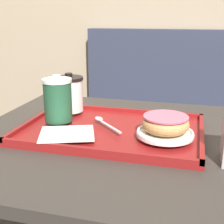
# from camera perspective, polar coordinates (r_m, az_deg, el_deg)

# --- Properties ---
(booth_bench) EXTENTS (1.43, 0.44, 1.00)m
(booth_bench) POSITION_cam_1_polar(r_m,az_deg,el_deg) (1.85, 16.41, -7.69)
(booth_bench) COLOR #33384C
(booth_bench) RESTS_ON ground_plane
(cafe_table) EXTENTS (0.86, 0.79, 0.74)m
(cafe_table) POSITION_cam_1_polar(r_m,az_deg,el_deg) (0.99, 0.85, -14.11)
(cafe_table) COLOR #38332D
(cafe_table) RESTS_ON ground_plane
(serving_tray) EXTENTS (0.52, 0.36, 0.02)m
(serving_tray) POSITION_cam_1_polar(r_m,az_deg,el_deg) (0.93, -0.00, -3.36)
(serving_tray) COLOR maroon
(serving_tray) RESTS_ON cafe_table
(napkin_paper) EXTENTS (0.18, 0.17, 0.00)m
(napkin_paper) POSITION_cam_1_polar(r_m,az_deg,el_deg) (0.86, -8.24, -3.93)
(napkin_paper) COLOR white
(napkin_paper) RESTS_ON serving_tray
(coffee_cup_front) EXTENTS (0.09, 0.09, 0.14)m
(coffee_cup_front) POSITION_cam_1_polar(r_m,az_deg,el_deg) (0.95, -9.89, 2.24)
(coffee_cup_front) COLOR #235638
(coffee_cup_front) RESTS_ON serving_tray
(coffee_cup_rear) EXTENTS (0.09, 0.09, 0.13)m
(coffee_cup_rear) POSITION_cam_1_polar(r_m,az_deg,el_deg) (1.05, -7.80, 3.35)
(coffee_cup_rear) COLOR white
(coffee_cup_rear) RESTS_ON serving_tray
(plate_with_chocolate_donut) EXTENTS (0.15, 0.15, 0.01)m
(plate_with_chocolate_donut) POSITION_cam_1_polar(r_m,az_deg,el_deg) (0.85, 9.67, -3.81)
(plate_with_chocolate_donut) COLOR white
(plate_with_chocolate_donut) RESTS_ON serving_tray
(donut_chocolate_glazed) EXTENTS (0.13, 0.13, 0.04)m
(donut_chocolate_glazed) POSITION_cam_1_polar(r_m,az_deg,el_deg) (0.84, 9.77, -2.04)
(donut_chocolate_glazed) COLOR tan
(donut_chocolate_glazed) RESTS_ON plate_with_chocolate_donut
(spoon) EXTENTS (0.11, 0.11, 0.01)m
(spoon) POSITION_cam_1_polar(r_m,az_deg,el_deg) (0.94, -1.84, -1.65)
(spoon) COLOR silver
(spoon) RESTS_ON serving_tray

